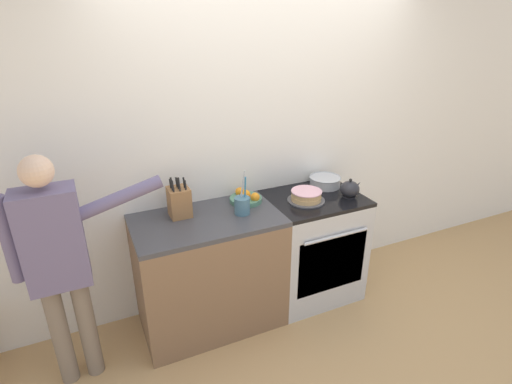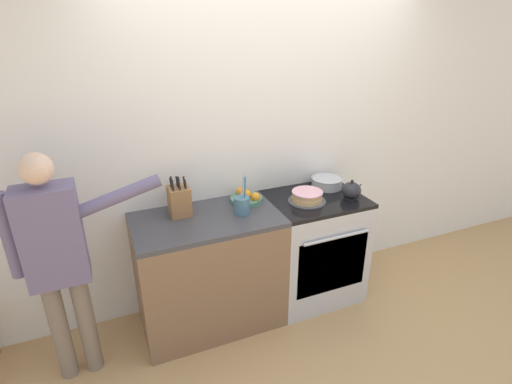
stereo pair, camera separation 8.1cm
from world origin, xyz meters
The scene contains 11 objects.
ground_plane centered at (0.00, 0.00, 0.00)m, with size 16.00×16.00×0.00m, color tan.
wall_back centered at (0.00, 0.63, 1.30)m, with size 8.00×0.04×2.60m.
counter_cabinet centered at (-0.64, 0.31, 0.46)m, with size 1.06×0.61×0.91m.
stove_range centered at (0.26, 0.30, 0.46)m, with size 0.75×0.64×0.91m.
layer_cake centered at (0.16, 0.27, 0.95)m, with size 0.29×0.29×0.09m.
tea_kettle centered at (0.52, 0.19, 0.98)m, with size 0.19×0.15×0.15m.
mixing_bowl centered at (0.46, 0.45, 0.96)m, with size 0.27×0.27×0.09m.
knife_block centered at (-0.80, 0.43, 1.02)m, with size 0.15×0.15×0.31m.
utensil_crock centered at (-0.38, 0.27, 0.98)m, with size 0.11×0.11×0.33m.
fruit_bowl centered at (-0.27, 0.45, 0.95)m, with size 0.25×0.25×0.10m.
person_baker centered at (-1.60, 0.16, 0.93)m, with size 0.91×0.20×1.57m.
Camera 1 is at (-1.37, -2.13, 2.23)m, focal length 28.00 mm.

